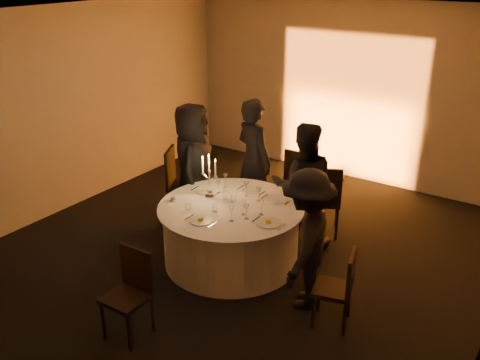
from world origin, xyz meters
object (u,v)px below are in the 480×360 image
Objects in this scene: banquet_table at (231,234)px; chair_right at (340,285)px; chair_back_left at (301,178)px; coffee_cup at (174,199)px; guest_left at (193,165)px; chair_left at (179,179)px; guest_back_right at (303,186)px; guest_back_left at (254,161)px; guest_right at (307,240)px; candelabra at (209,182)px; chair_front at (131,288)px; chair_back_right at (324,197)px.

chair_right reaches higher than banquet_table.
coffee_cup is (-0.75, -1.99, 0.23)m from chair_back_left.
guest_left is at bearing -125.37° from chair_right.
chair_left is 1.90m from guest_back_right.
chair_left is 0.59× the size of guest_back_left.
chair_back_left reaches higher than banquet_table.
banquet_table is 1.49m from chair_left.
chair_left is 2.68m from guest_right.
banquet_table is 1.06× the size of guest_back_right.
guest_left is 0.92m from coffee_cup.
candelabra is at bearing -145.58° from chair_left.
coffee_cup is at bearing -108.81° from chair_right.
guest_back_left reaches higher than chair_right.
guest_left is at bearing 112.63° from chair_front.
guest_back_right is 1.67m from coffee_cup.
coffee_cup is at bearing -169.82° from chair_left.
guest_left is at bearing 65.01° from guest_back_left.
chair_back_left is 0.75m from chair_back_right.
guest_back_left is at bearing -145.62° from guest_right.
banquet_table is 1.01× the size of guest_left.
banquet_table is at bearing -140.92° from chair_left.
chair_left is 0.66× the size of guest_right.
candelabra reaches higher than banquet_table.
guest_right reaches higher than chair_front.
guest_back_right is (0.45, -0.83, 0.28)m from chair_back_left.
chair_front is 0.52× the size of guest_left.
guest_back_left is at bearing -142.88° from chair_right.
chair_front is (-1.70, -1.28, 0.04)m from chair_right.
chair_back_right is at bearing 140.34° from chair_back_left.
guest_right is at bearing -136.06° from chair_left.
guest_right is 14.56× the size of coffee_cup.
guest_right is at bearing 117.25° from chair_back_left.
candelabra is (-0.34, 1.77, 0.45)m from chair_front.
guest_right reaches higher than chair_right.
chair_back_right is 3.04m from chair_front.
guest_right is at bearing 157.65° from guest_back_left.
chair_left is 9.67× the size of coffee_cup.
guest_left is (-1.05, 0.57, 0.51)m from banquet_table.
candelabra reaches higher than chair_left.
candelabra is (0.05, -1.12, 0.07)m from guest_back_left.
candelabra is (0.97, -0.53, 0.37)m from chair_left.
chair_front is (-0.04, -1.70, 0.14)m from banquet_table.
banquet_table is 1.73m from chair_back_left.
guest_right is (2.53, -0.88, 0.20)m from chair_left.
banquet_table is 1.37m from guest_back_left.
chair_front is at bearing -68.22° from chair_right.
coffee_cup is 0.49m from candelabra.
chair_left is at bearing 36.54° from chair_back_left.
guest_left is 0.84m from candelabra.
chair_left is (-1.34, 0.60, 0.22)m from banquet_table.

